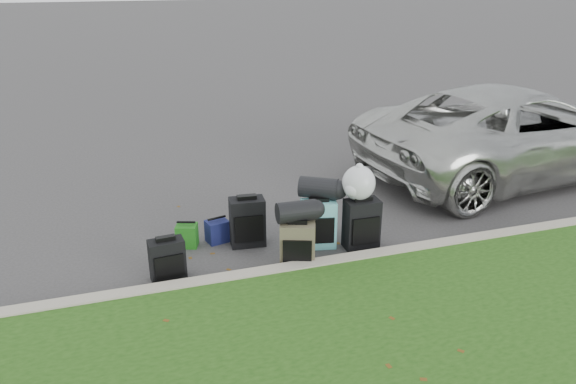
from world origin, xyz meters
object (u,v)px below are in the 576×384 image
object	(u,v)px
tote_green	(187,236)
tote_navy	(217,231)
suv	(516,131)
suitcase_large_black_right	(361,224)
suitcase_large_black_left	(247,222)
suitcase_olive	(298,245)
suitcase_small_black	(167,260)
suitcase_teal	(318,224)

from	to	relation	value
tote_green	tote_navy	size ratio (longest dim) A/B	1.01
suv	suitcase_large_black_right	bearing A→B (deg)	109.59
suitcase_large_black_left	suitcase_olive	size ratio (longest dim) A/B	1.12
suv	suitcase_large_black_left	bearing A→B (deg)	97.79
suitcase_olive	suitcase_small_black	bearing A→B (deg)	-166.47
suv	suitcase_olive	size ratio (longest dim) A/B	9.69
suitcase_large_black_left	tote_navy	size ratio (longest dim) A/B	2.16
suv	tote_green	bearing A→B (deg)	94.24
suitcase_small_black	tote_navy	distance (m)	1.05
suitcase_large_black_right	tote_green	world-z (taller)	suitcase_large_black_right
suitcase_small_black	tote_green	distance (m)	0.82
suv	suitcase_teal	world-z (taller)	suv
suitcase_small_black	suv	bearing A→B (deg)	11.34
suitcase_large_black_left	tote_navy	world-z (taller)	suitcase_large_black_left
suv	tote_green	xyz separation A→B (m)	(-5.67, -1.01, -0.61)
suv	suitcase_teal	size ratio (longest dim) A/B	8.84
suitcase_small_black	suitcase_large_black_right	distance (m)	2.41
suv	suitcase_olive	world-z (taller)	suv
suitcase_small_black	suitcase_large_black_right	size ratio (longest dim) A/B	0.76
suitcase_large_black_left	tote_green	size ratio (longest dim) A/B	2.14
suitcase_olive	tote_green	xyz separation A→B (m)	(-1.17, 0.92, -0.13)
suitcase_teal	suitcase_large_black_right	world-z (taller)	suitcase_large_black_right
suitcase_small_black	suitcase_large_black_left	xyz separation A→B (m)	(1.07, 0.56, 0.07)
suitcase_large_black_left	suitcase_large_black_right	distance (m)	1.43
suitcase_small_black	suitcase_large_black_right	bearing A→B (deg)	-3.78
suitcase_large_black_left	suitcase_teal	world-z (taller)	suitcase_large_black_left
suitcase_olive	tote_green	size ratio (longest dim) A/B	1.91
suv	tote_green	world-z (taller)	suv
suitcase_large_black_left	suitcase_large_black_right	world-z (taller)	suitcase_large_black_right
suitcase_small_black	suitcase_teal	world-z (taller)	suitcase_teal
tote_navy	tote_green	bearing A→B (deg)	167.94
suitcase_olive	tote_navy	xyz separation A→B (m)	(-0.77, 0.93, -0.13)
suitcase_large_black_left	suitcase_teal	distance (m)	0.90
tote_navy	suitcase_large_black_right	bearing A→B (deg)	-36.66
suitcase_olive	suitcase_large_black_left	bearing A→B (deg)	139.84
suitcase_olive	suv	bearing A→B (deg)	43.21
suitcase_large_black_left	suitcase_large_black_right	xyz separation A→B (m)	(1.34, -0.51, 0.01)
tote_green	tote_navy	xyz separation A→B (m)	(0.39, 0.01, -0.00)
suitcase_olive	suitcase_teal	xyz separation A→B (m)	(0.42, 0.42, 0.03)
suitcase_teal	tote_navy	distance (m)	1.31
suitcase_large_black_right	tote_navy	distance (m)	1.84
suitcase_small_black	suitcase_olive	world-z (taller)	suitcase_olive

